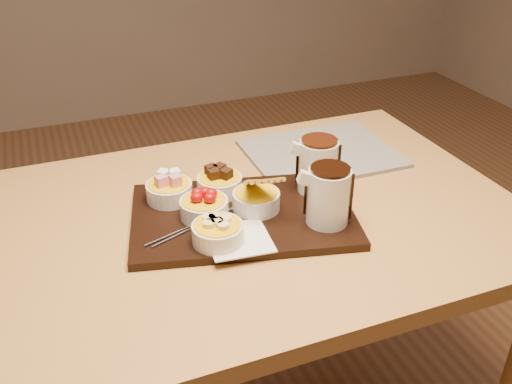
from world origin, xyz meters
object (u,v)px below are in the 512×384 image
object	(u,v)px
bowl_strawberries	(204,208)
pitcher_milk_chocolate	(318,166)
serving_board	(243,216)
dining_table	(243,250)
pitcher_dark_chocolate	(328,197)
newspaper	(321,153)

from	to	relation	value
bowl_strawberries	pitcher_milk_chocolate	distance (m)	0.27
pitcher_milk_chocolate	serving_board	bearing A→B (deg)	-158.20
dining_table	bowl_strawberries	size ratio (longest dim) A/B	12.00
pitcher_milk_chocolate	pitcher_dark_chocolate	bearing A→B (deg)	-94.40
bowl_strawberries	newspaper	xyz separation A→B (m)	(0.37, 0.20, -0.03)
serving_board	newspaper	distance (m)	0.36
bowl_strawberries	pitcher_dark_chocolate	bearing A→B (deg)	-25.92
dining_table	serving_board	world-z (taller)	serving_board
pitcher_dark_chocolate	pitcher_milk_chocolate	xyz separation A→B (m)	(0.04, 0.12, 0.00)
dining_table	pitcher_milk_chocolate	world-z (taller)	pitcher_milk_chocolate
bowl_strawberries	pitcher_milk_chocolate	bearing A→B (deg)	3.12
bowl_strawberries	pitcher_dark_chocolate	size ratio (longest dim) A/B	0.85
newspaper	pitcher_dark_chocolate	bearing A→B (deg)	-114.90
dining_table	bowl_strawberries	world-z (taller)	bowl_strawberries
bowl_strawberries	pitcher_milk_chocolate	xyz separation A→B (m)	(0.27, 0.01, 0.04)
pitcher_milk_chocolate	newspaper	bearing A→B (deg)	73.30
serving_board	pitcher_milk_chocolate	size ratio (longest dim) A/B	3.92
dining_table	pitcher_dark_chocolate	size ratio (longest dim) A/B	10.22
bowl_strawberries	pitcher_dark_chocolate	world-z (taller)	pitcher_dark_chocolate
serving_board	newspaper	size ratio (longest dim) A/B	1.26
dining_table	pitcher_dark_chocolate	world-z (taller)	pitcher_dark_chocolate
bowl_strawberries	pitcher_dark_chocolate	xyz separation A→B (m)	(0.23, -0.11, 0.04)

